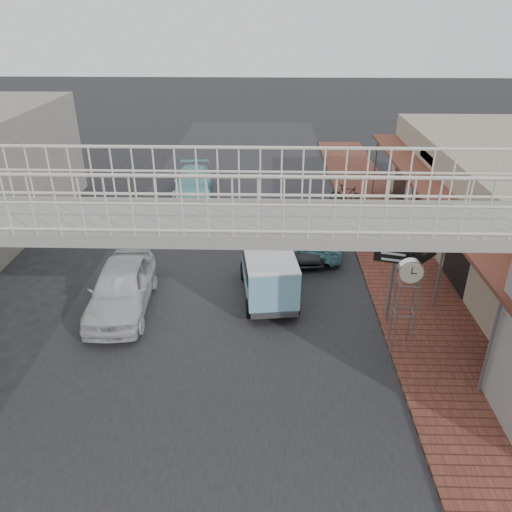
# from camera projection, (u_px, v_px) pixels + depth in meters

# --- Properties ---
(ground) EXTENTS (120.00, 120.00, 0.00)m
(ground) POSITION_uv_depth(u_px,v_px,m) (220.00, 323.00, 15.61)
(ground) COLOR black
(ground) RESTS_ON ground
(road_strip) EXTENTS (10.00, 60.00, 0.01)m
(road_strip) POSITION_uv_depth(u_px,v_px,m) (220.00, 323.00, 15.60)
(road_strip) COLOR black
(road_strip) RESTS_ON ground
(sidewalk) EXTENTS (3.00, 40.00, 0.10)m
(sidewalk) POSITION_uv_depth(u_px,v_px,m) (405.00, 278.00, 18.10)
(sidewalk) COLOR brown
(sidewalk) RESTS_ON ground
(footbridge) EXTENTS (16.40, 2.40, 6.34)m
(footbridge) POSITION_uv_depth(u_px,v_px,m) (197.00, 306.00, 10.61)
(footbridge) COLOR gray
(footbridge) RESTS_ON ground
(white_hatchback) EXTENTS (2.08, 4.60, 1.53)m
(white_hatchback) POSITION_uv_depth(u_px,v_px,m) (121.00, 288.00, 16.05)
(white_hatchback) COLOR silver
(white_hatchback) RESTS_ON ground
(dark_sedan) EXTENTS (1.98, 4.65, 1.49)m
(dark_sedan) POSITION_uv_depth(u_px,v_px,m) (296.00, 232.00, 20.09)
(dark_sedan) COLOR black
(dark_sedan) RESTS_ON ground
(angkot_curb) EXTENTS (2.68, 5.29, 1.43)m
(angkot_curb) POSITION_uv_depth(u_px,v_px,m) (310.00, 228.00, 20.46)
(angkot_curb) COLOR #76C5CE
(angkot_curb) RESTS_ON ground
(angkot_far) EXTENTS (2.24, 4.71, 1.33)m
(angkot_far) POSITION_uv_depth(u_px,v_px,m) (193.00, 183.00, 25.89)
(angkot_far) COLOR #69B3B7
(angkot_far) RESTS_ON ground
(angkot_van) EXTENTS (2.04, 3.77, 1.77)m
(angkot_van) POSITION_uv_depth(u_px,v_px,m) (268.00, 268.00, 16.51)
(angkot_van) COLOR black
(angkot_van) RESTS_ON ground
(motorcycle_near) EXTENTS (1.70, 0.70, 0.87)m
(motorcycle_near) POSITION_uv_depth(u_px,v_px,m) (355.00, 218.00, 21.88)
(motorcycle_near) COLOR black
(motorcycle_near) RESTS_ON sidewalk
(motorcycle_far) EXTENTS (1.74, 0.97, 1.01)m
(motorcycle_far) POSITION_uv_depth(u_px,v_px,m) (347.00, 195.00, 24.39)
(motorcycle_far) COLOR black
(motorcycle_far) RESTS_ON sidewalk
(street_clock) EXTENTS (0.69, 0.56, 2.80)m
(street_clock) POSITION_uv_depth(u_px,v_px,m) (410.00, 275.00, 13.36)
(street_clock) COLOR #59595B
(street_clock) RESTS_ON sidewalk
(arrow_sign) EXTENTS (1.83, 1.21, 3.04)m
(arrow_sign) POSITION_uv_depth(u_px,v_px,m) (422.00, 253.00, 14.25)
(arrow_sign) COLOR #59595B
(arrow_sign) RESTS_ON sidewalk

